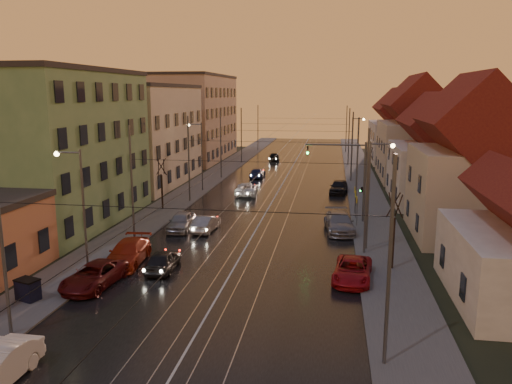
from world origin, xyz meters
The scene contains 47 objects.
ground centered at (0.00, 0.00, 0.00)m, with size 160.00×160.00×0.00m, color black.
road centered at (0.00, 40.00, 0.02)m, with size 16.00×120.00×0.04m, color black.
sidewalk_left centered at (-10.00, 40.00, 0.07)m, with size 4.00×120.00×0.15m, color #4C4C4C.
sidewalk_right centered at (10.00, 40.00, 0.07)m, with size 4.00×120.00×0.15m, color #4C4C4C.
tram_rail_0 centered at (-2.20, 40.00, 0.06)m, with size 0.06×120.00×0.03m, color gray.
tram_rail_1 centered at (-0.77, 40.00, 0.06)m, with size 0.06×120.00×0.03m, color gray.
tram_rail_2 centered at (0.77, 40.00, 0.06)m, with size 0.06×120.00×0.03m, color gray.
tram_rail_3 centered at (2.20, 40.00, 0.06)m, with size 0.06×120.00×0.03m, color gray.
apartment_left_1 centered at (-17.50, 14.00, 6.50)m, with size 10.00×18.00×13.00m, color #598554.
apartment_left_2 centered at (-17.50, 34.00, 6.00)m, with size 10.00×20.00×12.00m, color beige.
apartment_left_3 centered at (-17.50, 58.00, 7.00)m, with size 10.00×24.00×14.00m, color tan.
house_right_1 centered at (17.00, 15.00, 5.45)m, with size 8.67×10.20×10.80m.
house_right_2 centered at (17.00, 28.00, 4.64)m, with size 9.18×12.24×9.20m.
house_right_3 centered at (17.00, 43.00, 5.80)m, with size 9.18×14.28×11.50m.
house_right_4 centered at (17.00, 61.00, 5.05)m, with size 9.18×16.32×10.00m.
catenary_pole_l_0 centered at (-8.60, -6.00, 4.50)m, with size 0.16×0.16×9.00m, color #595B60.
catenary_pole_r_0 centered at (8.60, -6.00, 4.50)m, with size 0.16×0.16×9.00m, color #595B60.
catenary_pole_l_1 centered at (-8.60, 9.00, 4.50)m, with size 0.16×0.16×9.00m, color #595B60.
catenary_pole_r_1 centered at (8.60, 9.00, 4.50)m, with size 0.16×0.16×9.00m, color #595B60.
catenary_pole_l_2 centered at (-8.60, 24.00, 4.50)m, with size 0.16×0.16×9.00m, color #595B60.
catenary_pole_r_2 centered at (8.60, 24.00, 4.50)m, with size 0.16×0.16×9.00m, color #595B60.
catenary_pole_l_3 centered at (-8.60, 39.00, 4.50)m, with size 0.16×0.16×9.00m, color #595B60.
catenary_pole_r_3 centered at (8.60, 39.00, 4.50)m, with size 0.16×0.16×9.00m, color #595B60.
catenary_pole_l_4 centered at (-8.60, 54.00, 4.50)m, with size 0.16×0.16×9.00m, color #595B60.
catenary_pole_r_4 centered at (8.60, 54.00, 4.50)m, with size 0.16×0.16×9.00m, color #595B60.
catenary_pole_l_5 centered at (-8.60, 72.00, 4.50)m, with size 0.16×0.16×9.00m, color #595B60.
catenary_pole_r_5 centered at (8.60, 72.00, 4.50)m, with size 0.16×0.16×9.00m, color #595B60.
street_lamp_0 centered at (-9.10, 2.00, 4.89)m, with size 1.75×0.32×8.00m.
street_lamp_1 centered at (9.10, 10.00, 4.89)m, with size 1.75×0.32×8.00m.
street_lamp_2 centered at (-9.10, 30.00, 4.89)m, with size 1.75×0.32×8.00m.
street_lamp_3 centered at (9.10, 46.00, 4.89)m, with size 1.75×0.32×8.00m.
traffic_light_mast centered at (7.99, 18.00, 4.60)m, with size 5.30×0.32×7.20m.
bare_tree_0 centered at (-10.20, 20.00, 2.49)m, with size 1.09×1.09×5.11m.
bare_tree_1 centered at (10.20, 6.00, 2.49)m, with size 1.09×1.09×5.11m.
bare_tree_2 centered at (10.40, 34.00, 2.49)m, with size 1.09×1.09×5.11m.
driving_car_0 centered at (-4.47, 3.70, 0.69)m, with size 1.62×4.03×1.37m, color black.
driving_car_1 centered at (-4.08, 13.25, 0.68)m, with size 1.43×4.10×1.35m, color #949499.
driving_car_2 centered at (-3.31, 28.52, 0.70)m, with size 2.33×5.04×1.40m, color white.
driving_car_3 centered at (-3.86, 40.33, 0.64)m, with size 1.80×4.44×1.29m, color #171F47.
driving_car_4 centered at (-3.60, 57.50, 0.75)m, with size 1.77×4.39×1.50m, color black.
parked_left_1 centered at (-7.57, 0.39, 0.69)m, with size 2.29×4.96×1.38m, color #520E0E.
parked_left_2 centered at (-7.23, 4.55, 0.77)m, with size 2.15×5.29×1.54m, color #AC2911.
parked_left_3 centered at (-6.20, 13.24, 0.76)m, with size 1.79×4.45×1.51m, color #9B9CA1.
parked_right_0 centered at (7.60, 3.73, 0.67)m, with size 2.21×4.79×1.33m, color #AB1119.
parked_right_1 centered at (6.89, 14.76, 0.79)m, with size 2.21×5.44×1.58m, color gray.
parked_right_2 centered at (6.97, 31.16, 0.77)m, with size 1.81×4.50×1.53m, color black.
dumpster centered at (-10.12, -2.26, 0.70)m, with size 1.20×0.80×1.10m, color black.
Camera 1 is at (6.21, -25.79, 11.31)m, focal length 35.00 mm.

